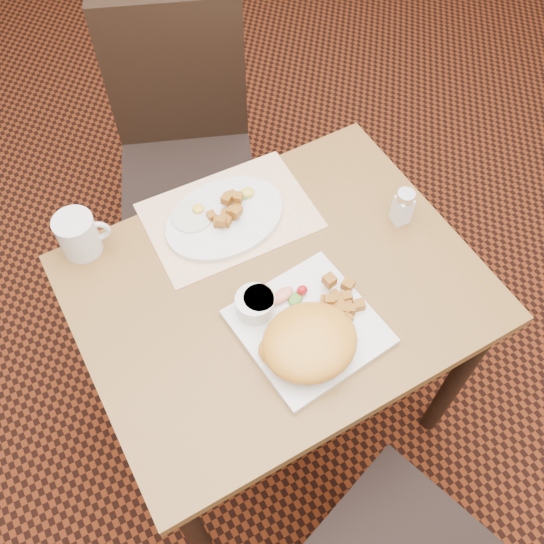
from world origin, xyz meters
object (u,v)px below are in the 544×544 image
Objects in this scene: table at (278,309)px; plate_oval at (225,218)px; plate_square at (308,327)px; coffee_mug at (79,235)px; salt_shaker at (403,207)px; chair_far at (185,146)px.

plate_oval is at bearing 95.03° from table.
plate_square is 2.32× the size of coffee_mug.
salt_shaker is 0.83× the size of coffee_mug.
table is 0.26m from plate_oval.
plate_square is at bearing -157.45° from salt_shaker.
salt_shaker is 0.76m from coffee_mug.
coffee_mug reaches higher than table.
table is 0.17m from plate_square.
table is 9.00× the size of salt_shaker.
plate_oval is at bearing 150.84° from salt_shaker.
plate_oval is 2.52× the size of coffee_mug.
plate_oval is at bearing 101.85° from chair_far.
chair_far is 0.79m from salt_shaker.
plate_oval is 0.43m from salt_shaker.
chair_far is 8.03× the size of coffee_mug.
table is 2.96× the size of plate_oval.
salt_shaker reaches higher than plate_oval.
chair_far is at bearing 85.49° from plate_square.
salt_shaker is (0.35, 0.02, 0.16)m from table.
coffee_mug is at bearing 164.10° from plate_oval.
chair_far reaches higher than plate_oval.
coffee_mug reaches higher than plate_oval.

